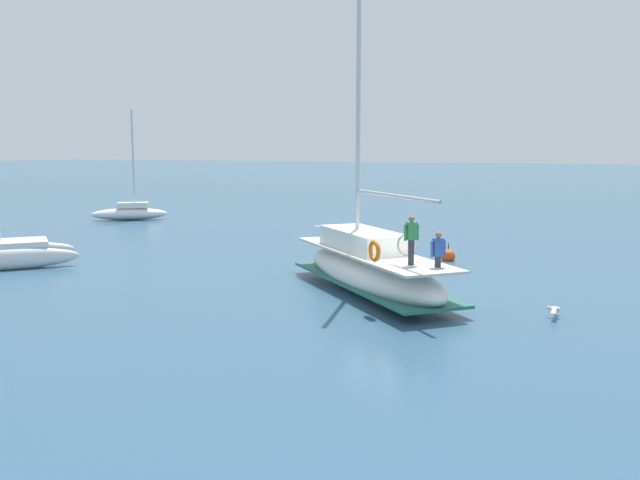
{
  "coord_description": "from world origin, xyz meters",
  "views": [
    {
      "loc": [
        -22.27,
        -7.08,
        5.21
      ],
      "look_at": [
        0.75,
        2.9,
        1.8
      ],
      "focal_mm": 38.67,
      "sensor_mm": 36.0,
      "label": 1
    }
  ],
  "objects_px": {
    "moored_cutter_left": "(130,212)",
    "main_sailboat": "(370,267)",
    "mooring_buoy": "(448,256)",
    "seagull": "(554,309)",
    "moored_sloop_near": "(10,251)"
  },
  "relations": [
    {
      "from": "main_sailboat",
      "to": "moored_cutter_left",
      "type": "bearing_deg",
      "value": 55.47
    },
    {
      "from": "moored_sloop_near",
      "to": "seagull",
      "type": "xyz_separation_m",
      "value": [
        -0.22,
        -22.78,
        -0.37
      ]
    },
    {
      "from": "main_sailboat",
      "to": "moored_cutter_left",
      "type": "distance_m",
      "value": 29.08
    },
    {
      "from": "moored_cutter_left",
      "to": "mooring_buoy",
      "type": "height_order",
      "value": "moored_cutter_left"
    },
    {
      "from": "main_sailboat",
      "to": "mooring_buoy",
      "type": "relative_size",
      "value": 13.51
    },
    {
      "from": "main_sailboat",
      "to": "moored_cutter_left",
      "type": "height_order",
      "value": "main_sailboat"
    },
    {
      "from": "seagull",
      "to": "moored_cutter_left",
      "type": "bearing_deg",
      "value": 59.66
    },
    {
      "from": "moored_cutter_left",
      "to": "mooring_buoy",
      "type": "relative_size",
      "value": 8.39
    },
    {
      "from": "moored_cutter_left",
      "to": "main_sailboat",
      "type": "bearing_deg",
      "value": -124.53
    },
    {
      "from": "moored_sloop_near",
      "to": "moored_cutter_left",
      "type": "xyz_separation_m",
      "value": [
        17.56,
        7.6,
        -0.08
      ]
    },
    {
      "from": "main_sailboat",
      "to": "moored_sloop_near",
      "type": "xyz_separation_m",
      "value": [
        -1.08,
        16.35,
        -0.25
      ]
    },
    {
      "from": "moored_sloop_near",
      "to": "seagull",
      "type": "distance_m",
      "value": 22.79
    },
    {
      "from": "main_sailboat",
      "to": "moored_sloop_near",
      "type": "distance_m",
      "value": 16.39
    },
    {
      "from": "main_sailboat",
      "to": "mooring_buoy",
      "type": "bearing_deg",
      "value": -7.04
    },
    {
      "from": "moored_cutter_left",
      "to": "seagull",
      "type": "bearing_deg",
      "value": -120.34
    }
  ]
}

